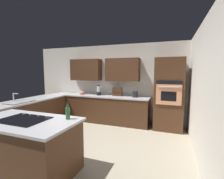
{
  "coord_description": "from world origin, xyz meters",
  "views": [
    {
      "loc": [
        -1.91,
        3.16,
        1.7
      ],
      "look_at": [
        -0.24,
        -1.32,
        1.16
      ],
      "focal_mm": 25.74,
      "sensor_mm": 36.0,
      "label": 1
    }
  ],
  "objects_px": {
    "blender": "(99,91)",
    "second_bottle": "(68,113)",
    "kettle": "(135,94)",
    "spice_rack": "(117,92)",
    "cooktop": "(24,119)",
    "wall_oven": "(169,94)",
    "sink_unit": "(19,101)",
    "mixing_bowl": "(82,93)"
  },
  "relations": [
    {
      "from": "wall_oven",
      "to": "cooktop",
      "type": "relative_size",
      "value": 2.75
    },
    {
      "from": "wall_oven",
      "to": "spice_rack",
      "type": "distance_m",
      "value": 1.6
    },
    {
      "from": "blender",
      "to": "sink_unit",
      "type": "bearing_deg",
      "value": 52.69
    },
    {
      "from": "blender",
      "to": "second_bottle",
      "type": "xyz_separation_m",
      "value": [
        -0.7,
        2.7,
        -0.04
      ]
    },
    {
      "from": "wall_oven",
      "to": "sink_unit",
      "type": "xyz_separation_m",
      "value": [
        3.68,
        1.84,
        -0.13
      ]
    },
    {
      "from": "wall_oven",
      "to": "cooktop",
      "type": "bearing_deg",
      "value": 53.04
    },
    {
      "from": "spice_rack",
      "to": "kettle",
      "type": "bearing_deg",
      "value": 175.16
    },
    {
      "from": "wall_oven",
      "to": "mixing_bowl",
      "type": "height_order",
      "value": "wall_oven"
    },
    {
      "from": "cooktop",
      "to": "spice_rack",
      "type": "relative_size",
      "value": 2.37
    },
    {
      "from": "kettle",
      "to": "second_bottle",
      "type": "height_order",
      "value": "second_bottle"
    },
    {
      "from": "wall_oven",
      "to": "sink_unit",
      "type": "distance_m",
      "value": 4.12
    },
    {
      "from": "spice_rack",
      "to": "second_bottle",
      "type": "height_order",
      "value": "same"
    },
    {
      "from": "wall_oven",
      "to": "kettle",
      "type": "relative_size",
      "value": 10.73
    },
    {
      "from": "sink_unit",
      "to": "kettle",
      "type": "distance_m",
      "value": 3.27
    },
    {
      "from": "wall_oven",
      "to": "blender",
      "type": "xyz_separation_m",
      "value": [
        2.25,
        -0.03,
        0.0
      ]
    },
    {
      "from": "blender",
      "to": "mixing_bowl",
      "type": "xyz_separation_m",
      "value": [
        0.65,
        -0.0,
        -0.09
      ]
    },
    {
      "from": "sink_unit",
      "to": "second_bottle",
      "type": "bearing_deg",
      "value": 158.73
    },
    {
      "from": "cooktop",
      "to": "spice_rack",
      "type": "xyz_separation_m",
      "value": [
        -0.62,
        -3.04,
        0.13
      ]
    },
    {
      "from": "wall_oven",
      "to": "sink_unit",
      "type": "height_order",
      "value": "wall_oven"
    },
    {
      "from": "second_bottle",
      "to": "kettle",
      "type": "bearing_deg",
      "value": -101.61
    },
    {
      "from": "sink_unit",
      "to": "cooktop",
      "type": "distance_m",
      "value": 1.83
    },
    {
      "from": "cooktop",
      "to": "kettle",
      "type": "distance_m",
      "value": 3.23
    },
    {
      "from": "sink_unit",
      "to": "second_bottle",
      "type": "xyz_separation_m",
      "value": [
        -2.12,
        0.83,
        0.09
      ]
    },
    {
      "from": "sink_unit",
      "to": "cooktop",
      "type": "height_order",
      "value": "sink_unit"
    },
    {
      "from": "wall_oven",
      "to": "sink_unit",
      "type": "relative_size",
      "value": 2.98
    },
    {
      "from": "blender",
      "to": "second_bottle",
      "type": "bearing_deg",
      "value": 104.43
    },
    {
      "from": "blender",
      "to": "mixing_bowl",
      "type": "bearing_deg",
      "value": -0.0
    },
    {
      "from": "spice_rack",
      "to": "blender",
      "type": "bearing_deg",
      "value": 4.47
    },
    {
      "from": "kettle",
      "to": "spice_rack",
      "type": "bearing_deg",
      "value": -4.84
    },
    {
      "from": "cooktop",
      "to": "kettle",
      "type": "height_order",
      "value": "kettle"
    },
    {
      "from": "mixing_bowl",
      "to": "spice_rack",
      "type": "distance_m",
      "value": 1.3
    },
    {
      "from": "kettle",
      "to": "second_bottle",
      "type": "distance_m",
      "value": 2.76
    },
    {
      "from": "cooktop",
      "to": "blender",
      "type": "bearing_deg",
      "value": -89.48
    },
    {
      "from": "kettle",
      "to": "blender",
      "type": "bearing_deg",
      "value": 0.0
    },
    {
      "from": "spice_rack",
      "to": "second_bottle",
      "type": "xyz_separation_m",
      "value": [
        -0.05,
        2.75,
        -0.03
      ]
    },
    {
      "from": "spice_rack",
      "to": "second_bottle",
      "type": "bearing_deg",
      "value": 90.94
    },
    {
      "from": "sink_unit",
      "to": "cooktop",
      "type": "xyz_separation_m",
      "value": [
        -1.46,
        1.11,
        -0.01
      ]
    },
    {
      "from": "cooktop",
      "to": "spice_rack",
      "type": "distance_m",
      "value": 3.1
    },
    {
      "from": "second_bottle",
      "to": "cooktop",
      "type": "bearing_deg",
      "value": 23.17
    },
    {
      "from": "wall_oven",
      "to": "second_bottle",
      "type": "xyz_separation_m",
      "value": [
        1.55,
        2.67,
        -0.04
      ]
    },
    {
      "from": "mixing_bowl",
      "to": "second_bottle",
      "type": "distance_m",
      "value": 3.02
    },
    {
      "from": "cooktop",
      "to": "mixing_bowl",
      "type": "height_order",
      "value": "mixing_bowl"
    }
  ]
}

